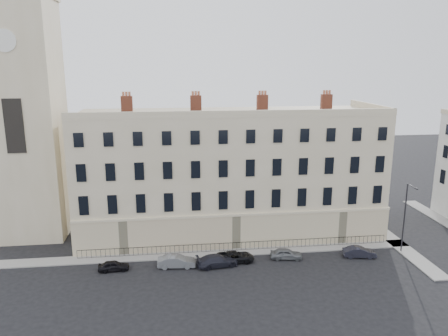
{
  "coord_description": "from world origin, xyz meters",
  "views": [
    {
      "loc": [
        -13.13,
        -39.84,
        20.72
      ],
      "look_at": [
        -6.9,
        10.0,
        8.6
      ],
      "focal_mm": 35.0,
      "sensor_mm": 36.0,
      "label": 1
    }
  ],
  "objects_px": {
    "car_b": "(177,261)",
    "streetlamp": "(405,215)",
    "car_e": "(286,254)",
    "car_f": "(359,252)",
    "car_c": "(217,261)",
    "car_d": "(235,257)",
    "car_a": "(114,266)"
  },
  "relations": [
    {
      "from": "car_b",
      "to": "car_d",
      "type": "distance_m",
      "value": 6.27
    },
    {
      "from": "car_c",
      "to": "car_f",
      "type": "xyz_separation_m",
      "value": [
        15.66,
        0.27,
        -0.05
      ]
    },
    {
      "from": "car_b",
      "to": "streetlamp",
      "type": "height_order",
      "value": "streetlamp"
    },
    {
      "from": "car_b",
      "to": "car_c",
      "type": "relative_size",
      "value": 0.9
    },
    {
      "from": "car_a",
      "to": "car_c",
      "type": "relative_size",
      "value": 0.71
    },
    {
      "from": "car_d",
      "to": "streetlamp",
      "type": "xyz_separation_m",
      "value": [
        18.96,
        0.1,
        3.84
      ]
    },
    {
      "from": "car_a",
      "to": "car_c",
      "type": "xyz_separation_m",
      "value": [
        10.64,
        -0.34,
        0.1
      ]
    },
    {
      "from": "car_a",
      "to": "car_b",
      "type": "height_order",
      "value": "car_b"
    },
    {
      "from": "car_b",
      "to": "car_f",
      "type": "distance_m",
      "value": 19.9
    },
    {
      "from": "car_c",
      "to": "car_e",
      "type": "relative_size",
      "value": 1.26
    },
    {
      "from": "car_c",
      "to": "car_f",
      "type": "distance_m",
      "value": 15.66
    },
    {
      "from": "car_e",
      "to": "car_f",
      "type": "xyz_separation_m",
      "value": [
        8.06,
        -0.55,
        -0.01
      ]
    },
    {
      "from": "car_e",
      "to": "car_f",
      "type": "height_order",
      "value": "car_e"
    },
    {
      "from": "car_c",
      "to": "car_d",
      "type": "distance_m",
      "value": 2.18
    },
    {
      "from": "car_a",
      "to": "car_c",
      "type": "height_order",
      "value": "car_c"
    },
    {
      "from": "car_d",
      "to": "car_c",
      "type": "bearing_deg",
      "value": 113.28
    },
    {
      "from": "car_e",
      "to": "car_c",
      "type": "bearing_deg",
      "value": 105.47
    },
    {
      "from": "car_e",
      "to": "car_f",
      "type": "relative_size",
      "value": 0.98
    },
    {
      "from": "car_b",
      "to": "car_a",
      "type": "bearing_deg",
      "value": 94.01
    },
    {
      "from": "car_c",
      "to": "car_a",
      "type": "bearing_deg",
      "value": 78.73
    },
    {
      "from": "car_a",
      "to": "car_f",
      "type": "height_order",
      "value": "car_f"
    },
    {
      "from": "car_e",
      "to": "car_f",
      "type": "bearing_deg",
      "value": -84.66
    },
    {
      "from": "car_a",
      "to": "car_f",
      "type": "distance_m",
      "value": 26.3
    },
    {
      "from": "car_b",
      "to": "streetlamp",
      "type": "bearing_deg",
      "value": -84.43
    },
    {
      "from": "car_d",
      "to": "car_f",
      "type": "bearing_deg",
      "value": -91.62
    },
    {
      "from": "car_b",
      "to": "car_f",
      "type": "relative_size",
      "value": 1.11
    },
    {
      "from": "car_a",
      "to": "streetlamp",
      "type": "distance_m",
      "value": 31.86
    },
    {
      "from": "car_e",
      "to": "streetlamp",
      "type": "distance_m",
      "value": 13.91
    },
    {
      "from": "car_c",
      "to": "car_d",
      "type": "xyz_separation_m",
      "value": [
        2.01,
        0.84,
        -0.07
      ]
    },
    {
      "from": "car_d",
      "to": "car_e",
      "type": "bearing_deg",
      "value": -89.36
    },
    {
      "from": "car_d",
      "to": "streetlamp",
      "type": "height_order",
      "value": "streetlamp"
    },
    {
      "from": "car_a",
      "to": "car_e",
      "type": "relative_size",
      "value": 0.9
    }
  ]
}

